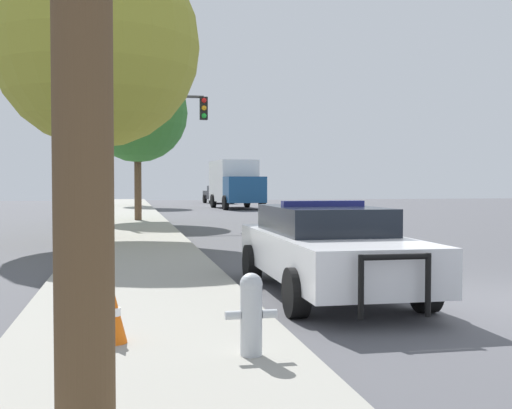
{
  "coord_description": "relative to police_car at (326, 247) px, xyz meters",
  "views": [
    {
      "loc": [
        -5.32,
        -8.39,
        1.73
      ],
      "look_at": [
        -0.62,
        14.78,
        0.92
      ],
      "focal_mm": 45.0,
      "sensor_mm": 36.0,
      "label": 1
    }
  ],
  "objects": [
    {
      "name": "traffic_light",
      "position": [
        -2.15,
        15.86,
        3.04
      ],
      "size": [
        3.93,
        0.35,
        5.13
      ],
      "color": "#424247",
      "rests_on": "sidewalk_left"
    },
    {
      "name": "car_background_distant",
      "position": [
        4.52,
        43.44,
        0.05
      ],
      "size": [
        2.31,
        4.15,
        1.47
      ],
      "rotation": [
        0.0,
        0.0,
        0.09
      ],
      "color": "black",
      "rests_on": "ground_plane"
    },
    {
      "name": "tree_sidewalk_far",
      "position": [
        -2.2,
        36.57,
        4.59
      ],
      "size": [
        4.24,
        4.24,
        7.34
      ],
      "color": "brown",
      "rests_on": "sidewalk_left"
    },
    {
      "name": "ground_plane",
      "position": [
        2.29,
        -1.06,
        -0.73
      ],
      "size": [
        110.0,
        110.0,
        0.0
      ],
      "primitive_type": "plane",
      "color": "#4F4F54"
    },
    {
      "name": "police_car",
      "position": [
        0.0,
        0.0,
        0.0
      ],
      "size": [
        2.04,
        5.05,
        1.45
      ],
      "rotation": [
        0.0,
        0.0,
        3.14
      ],
      "color": "white",
      "rests_on": "ground_plane"
    },
    {
      "name": "tree_sidewalk_near",
      "position": [
        -3.83,
        9.53,
        4.95
      ],
      "size": [
        5.91,
        5.91,
        8.52
      ],
      "color": "brown",
      "rests_on": "sidewalk_left"
    },
    {
      "name": "box_truck",
      "position": [
        4.16,
        33.02,
        0.97
      ],
      "size": [
        2.98,
        6.66,
        3.22
      ],
      "rotation": [
        0.0,
        0.0,
        3.2
      ],
      "color": "navy",
      "rests_on": "ground_plane"
    },
    {
      "name": "sidewalk_left",
      "position": [
        -2.81,
        -1.06,
        -0.67
      ],
      "size": [
        3.0,
        110.0,
        0.13
      ],
      "color": "#99968C",
      "rests_on": "ground_plane"
    },
    {
      "name": "traffic_cone",
      "position": [
        -3.17,
        -2.94,
        -0.32
      ],
      "size": [
        0.28,
        0.28,
        0.57
      ],
      "color": "orange",
      "rests_on": "sidewalk_left"
    },
    {
      "name": "tree_sidewalk_mid",
      "position": [
        -2.53,
        18.38,
        3.99
      ],
      "size": [
        4.27,
        4.27,
        6.73
      ],
      "color": "brown",
      "rests_on": "sidewalk_left"
    },
    {
      "name": "fire_hydrant",
      "position": [
        -1.9,
        -3.67,
        -0.19
      ],
      "size": [
        0.49,
        0.21,
        0.77
      ],
      "color": "#B7BCC1",
      "rests_on": "sidewalk_left"
    }
  ]
}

